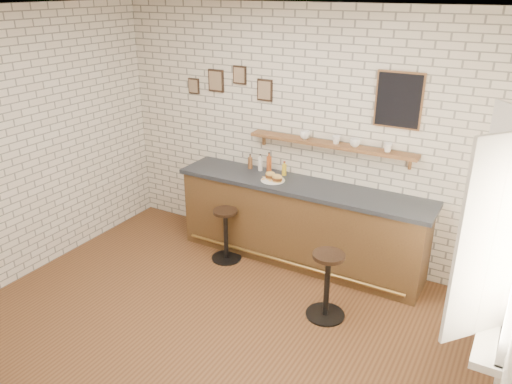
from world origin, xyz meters
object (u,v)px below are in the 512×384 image
condiment_bottle_yellow (284,169)px  shelf_cup_c (355,143)px  bar_stool_right (327,283)px  shelf_cup_d (388,148)px  book_lower (494,310)px  bar_stool_left (226,233)px  bitters_bottle_brown (250,163)px  bar_counter (300,223)px  shelf_cup_a (305,135)px  book_upper (495,305)px  ciabatta_sandwich (274,177)px  bitters_bottle_white (260,164)px  bitters_bottle_amber (269,164)px  sandwich_plate (273,180)px  shelf_cup_b (336,140)px

condiment_bottle_yellow → shelf_cup_c: bearing=2.1°
bar_stool_right → shelf_cup_d: bearing=80.3°
shelf_cup_d → book_lower: shelf_cup_d is taller
bar_stool_left → bitters_bottle_brown: bearing=89.8°
bar_counter → shelf_cup_a: size_ratio=25.38×
bar_stool_left → book_upper: bearing=-17.4°
bar_stool_left → book_lower: 3.24m
condiment_bottle_yellow → bar_stool_right: (1.03, -1.06, -0.69)m
ciabatta_sandwich → bar_stool_left: size_ratio=0.38×
book_lower → condiment_bottle_yellow: bearing=123.4°
bar_stool_left → book_lower: (3.03, -0.99, 0.58)m
bitters_bottle_white → ciabatta_sandwich: bearing=-36.6°
book_lower → bitters_bottle_amber: bearing=125.4°
sandwich_plate → book_lower: bearing=-27.7°
ciabatta_sandwich → bar_stool_right: size_ratio=0.35×
shelf_cup_b → book_upper: 2.55m
shelf_cup_d → book_lower: 2.17m
ciabatta_sandwich → bitters_bottle_amber: size_ratio=0.97×
bitters_bottle_brown → bitters_bottle_white: bitters_bottle_white is taller
bitters_bottle_white → bar_stool_right: (1.37, -1.06, -0.71)m
sandwich_plate → bitters_bottle_brown: bearing=152.5°
bitters_bottle_amber → shelf_cup_b: bearing=2.1°
bitters_bottle_amber → shelf_cup_a: 0.63m
condiment_bottle_yellow → bar_stool_left: bearing=-129.0°
shelf_cup_c → shelf_cup_a: bearing=80.3°
ciabatta_sandwich → shelf_cup_b: shelf_cup_b is taller
shelf_cup_c → shelf_cup_d: 0.37m
condiment_bottle_yellow → bar_stool_right: condiment_bottle_yellow is taller
bitters_bottle_amber → shelf_cup_c: size_ratio=2.21×
sandwich_plate → bar_stool_right: bearing=-38.0°
bar_stool_right → book_lower: bearing=-19.0°
bar_counter → bitters_bottle_brown: bearing=167.9°
shelf_cup_a → shelf_cup_b: shelf_cup_a is taller
shelf_cup_d → bar_stool_left: bearing=-152.9°
bitters_bottle_amber → bitters_bottle_brown: bearing=180.0°
bar_stool_left → book_lower: size_ratio=3.16×
bar_counter → ciabatta_sandwich: bearing=-169.1°
sandwich_plate → shelf_cup_a: bearing=43.6°
sandwich_plate → condiment_bottle_yellow: condiment_bottle_yellow is taller
condiment_bottle_yellow → shelf_cup_a: bearing=7.3°
bitters_bottle_brown → book_lower: 3.42m
ciabatta_sandwich → bitters_bottle_amber: (-0.19, 0.23, 0.05)m
bitters_bottle_white → book_lower: bitters_bottle_white is taller
bitters_bottle_amber → book_upper: bitters_bottle_amber is taller
bar_counter → bitters_bottle_brown: 1.00m
bitters_bottle_amber → bar_stool_left: size_ratio=0.39×
shelf_cup_c → shelf_cup_b: bearing=80.3°
ciabatta_sandwich → bitters_bottle_amber: bitters_bottle_amber is taller
shelf_cup_b → shelf_cup_c: size_ratio=0.84×
book_lower → ciabatta_sandwich: bearing=127.5°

